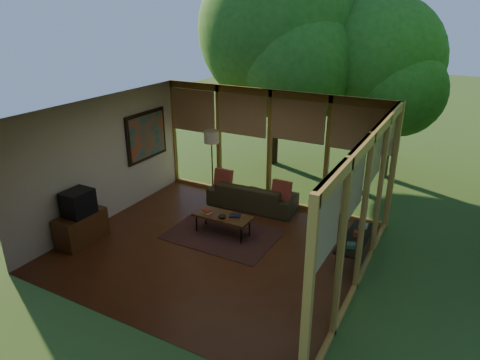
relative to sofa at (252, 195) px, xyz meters
The scene contains 25 objects.
floor 2.03m from the sofa, 84.75° to the right, with size 5.50×5.50×0.00m, color #5C2E18.
ceiling 3.13m from the sofa, 84.75° to the right, with size 5.50×5.50×0.00m, color silver.
wall_left 3.42m from the sofa, 142.07° to the right, with size 0.04×5.00×2.70m, color beige.
wall_front 4.62m from the sofa, 87.66° to the right, with size 5.50×0.04×2.70m, color beige.
window_wall_back 1.18m from the sofa, 69.81° to the left, with size 5.50×0.12×2.70m, color olive.
window_wall_right 3.70m from the sofa, 34.28° to the right, with size 0.12×5.00×2.70m, color olive.
tree_nw 4.81m from the sofa, 105.39° to the left, with size 4.36×4.36×5.99m.
tree_ne 4.97m from the sofa, 63.31° to the left, with size 3.27×3.27×4.75m.
rug 1.51m from the sofa, 87.66° to the right, with size 2.21×1.56×0.01m, color brown.
sofa is the anchor object (origin of this frame).
pillow_left 0.81m from the sofa, behind, with size 0.43×0.14×0.43m, color maroon.
pillow_right 0.81m from the sofa, ahead, with size 0.43×0.14×0.43m, color maroon.
ct_book_lower 1.53m from the sofa, 101.59° to the right, with size 0.21×0.15×0.03m, color #B0A6A0.
ct_book_upper 1.53m from the sofa, 101.59° to the right, with size 0.17×0.13×0.03m, color maroon.
ct_book_side 1.40m from the sofa, 77.84° to the right, with size 0.22×0.16×0.03m, color black.
ct_bowl 1.55m from the sofa, 86.52° to the right, with size 0.16×0.16×0.07m, color black.
media_cabinet 3.80m from the sofa, 126.94° to the right, with size 0.50×1.00×0.60m, color #573417.
television 3.83m from the sofa, 126.70° to the right, with size 0.45×0.55×0.50m, color black.
console_book_a 2.99m from the sofa, 30.01° to the right, with size 0.20×0.14×0.07m, color #365E4C.
console_book_b 2.79m from the sofa, 21.97° to the right, with size 0.21×0.15×0.09m, color maroon.
console_book_c 2.67m from the sofa, 13.97° to the right, with size 0.23×0.17×0.06m, color #B0A6A0.
floor_lamp 1.66m from the sofa, behind, with size 0.36×0.36×1.65m.
coffee_table 1.45m from the sofa, 88.26° to the right, with size 1.20×0.50×0.43m.
side_console 2.81m from the sofa, 22.92° to the right, with size 0.60×1.40×0.46m.
wall_painting 2.89m from the sofa, 166.65° to the right, with size 0.06×1.35×1.15m.
Camera 1 is at (3.91, -6.17, 4.36)m, focal length 32.00 mm.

